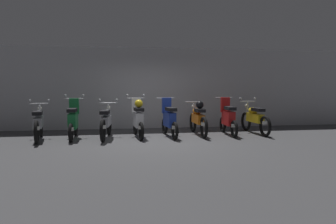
{
  "coord_description": "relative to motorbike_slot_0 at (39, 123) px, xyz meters",
  "views": [
    {
      "loc": [
        -0.95,
        -8.61,
        1.58
      ],
      "look_at": [
        0.44,
        0.74,
        0.75
      ],
      "focal_mm": 33.26,
      "sensor_mm": 36.0,
      "label": 1
    }
  ],
  "objects": [
    {
      "name": "motorbike_slot_1",
      "position": [
        0.95,
        0.09,
        0.04
      ],
      "size": [
        0.59,
        1.68,
        1.29
      ],
      "color": "black",
      "rests_on": "ground"
    },
    {
      "name": "motorbike_slot_2",
      "position": [
        1.9,
        0.02,
        0.0
      ],
      "size": [
        0.59,
        1.95,
        1.15
      ],
      "color": "black",
      "rests_on": "ground"
    },
    {
      "name": "motorbike_slot_3",
      "position": [
        2.84,
        0.11,
        0.08
      ],
      "size": [
        0.59,
        1.68,
        1.29
      ],
      "color": "black",
      "rests_on": "ground"
    },
    {
      "name": "motorbike_slot_6",
      "position": [
        5.67,
        0.13,
        0.03
      ],
      "size": [
        0.56,
        1.68,
        1.18
      ],
      "color": "black",
      "rests_on": "ground"
    },
    {
      "name": "ground_plane",
      "position": [
        3.31,
        -0.64,
        -0.49
      ],
      "size": [
        80.0,
        80.0,
        0.0
      ],
      "primitive_type": "plane",
      "color": "#424244"
    },
    {
      "name": "motorbike_slot_5",
      "position": [
        4.73,
        0.22,
        0.03
      ],
      "size": [
        0.56,
        1.95,
        1.08
      ],
      "color": "black",
      "rests_on": "ground"
    },
    {
      "name": "motorbike_slot_4",
      "position": [
        3.78,
        0.03,
        0.03
      ],
      "size": [
        0.56,
        1.68,
        1.18
      ],
      "color": "black",
      "rests_on": "ground"
    },
    {
      "name": "motorbike_slot_7",
      "position": [
        6.62,
        0.24,
        0.0
      ],
      "size": [
        0.59,
        1.95,
        1.15
      ],
      "color": "black",
      "rests_on": "ground"
    },
    {
      "name": "back_wall",
      "position": [
        3.31,
        2.1,
        0.96
      ],
      "size": [
        16.0,
        0.3,
        2.91
      ],
      "primitive_type": "cube",
      "color": "#ADADB2",
      "rests_on": "ground"
    },
    {
      "name": "motorbike_slot_0",
      "position": [
        0.0,
        0.0,
        0.0
      ],
      "size": [
        0.58,
        1.94,
        1.15
      ],
      "color": "black",
      "rests_on": "ground"
    }
  ]
}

